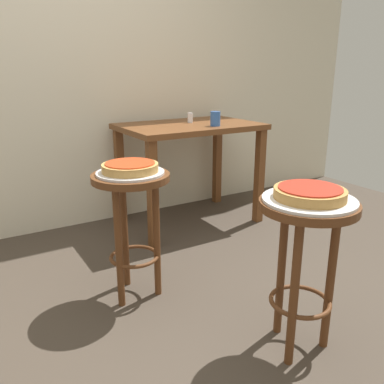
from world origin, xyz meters
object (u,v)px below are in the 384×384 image
dining_table (190,141)px  cup_near_edge (215,119)px  stool_foreground (305,242)px  pizza_middle (130,167)px  stool_middle (132,207)px  condiment_shaker (190,118)px  pizza_foreground (310,193)px  serving_plate_middle (130,173)px  serving_plate_foreground (309,200)px

dining_table → cup_near_edge: bearing=-63.3°
stool_foreground → pizza_middle: 0.91m
stool_middle → condiment_shaker: 1.25m
stool_middle → condiment_shaker: bearing=44.7°
pizza_foreground → condiment_shaker: size_ratio=3.74×
pizza_middle → cup_near_edge: cup_near_edge is taller
serving_plate_middle → cup_near_edge: cup_near_edge is taller
pizza_foreground → cup_near_edge: 1.45m
cup_near_edge → pizza_middle: bearing=-147.1°
pizza_foreground → serving_plate_middle: (-0.43, 0.77, -0.03)m
pizza_middle → condiment_shaker: (0.86, 0.85, 0.11)m
stool_middle → serving_plate_middle: size_ratio=1.99×
pizza_foreground → stool_middle: pizza_foreground is taller
serving_plate_foreground → pizza_foreground: size_ratio=1.31×
cup_near_edge → stool_middle: bearing=-147.1°
serving_plate_foreground → pizza_middle: 0.88m
dining_table → serving_plate_foreground: bearing=-103.9°
cup_near_edge → condiment_shaker: bearing=103.2°
serving_plate_middle → dining_table: bearing=44.0°
pizza_foreground → pizza_middle: same height
pizza_foreground → dining_table: (0.38, 1.56, -0.06)m
stool_foreground → cup_near_edge: bearing=70.4°
serving_plate_foreground → condiment_shaker: 1.68m
pizza_middle → condiment_shaker: 1.21m
condiment_shaker → serving_plate_middle: bearing=-135.3°
pizza_foreground → dining_table: size_ratio=0.27×
stool_foreground → serving_plate_foreground: 0.18m
serving_plate_middle → condiment_shaker: bearing=44.7°
serving_plate_middle → serving_plate_foreground: bearing=-60.5°
serving_plate_middle → condiment_shaker: size_ratio=4.52×
pizza_foreground → serving_plate_middle: pizza_foreground is taller
stool_foreground → condiment_shaker: bearing=75.3°
serving_plate_foreground → condiment_shaker: size_ratio=4.92×
stool_middle → dining_table: (0.82, 0.79, 0.15)m
pizza_foreground → serving_plate_foreground: bearing=0.0°
stool_middle → serving_plate_middle: bearing=180.0°
dining_table → condiment_shaker: size_ratio=13.63×
serving_plate_foreground → pizza_middle: (-0.43, 0.77, 0.03)m
stool_foreground → condiment_shaker: size_ratio=9.00×
dining_table → condiment_shaker: 0.18m
serving_plate_middle → pizza_middle: (-0.00, 0.00, 0.03)m
condiment_shaker → pizza_middle: bearing=-135.3°
serving_plate_middle → pizza_middle: pizza_middle is taller
condiment_shaker → serving_plate_foreground: bearing=-104.7°
serving_plate_foreground → condiment_shaker: condiment_shaker is taller
serving_plate_foreground → condiment_shaker: (0.42, 1.62, 0.13)m
pizza_middle → condiment_shaker: size_ratio=3.72×
pizza_foreground → serving_plate_middle: size_ratio=0.83×
serving_plate_foreground → stool_middle: (-0.43, 0.77, -0.18)m
dining_table → pizza_foreground: bearing=-103.9°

